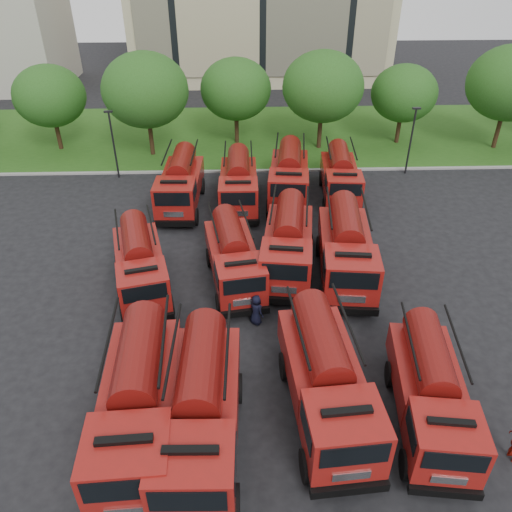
{
  "coord_description": "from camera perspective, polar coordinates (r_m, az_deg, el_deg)",
  "views": [
    {
      "loc": [
        -0.77,
        -18.07,
        16.04
      ],
      "look_at": [
        -0.03,
        3.31,
        1.8
      ],
      "focal_mm": 35.0,
      "sensor_mm": 36.0,
      "label": 1
    }
  ],
  "objects": [
    {
      "name": "fire_truck_2",
      "position": [
        19.56,
        8.01,
        -13.77
      ],
      "size": [
        3.25,
        7.77,
        3.45
      ],
      "rotation": [
        0.0,
        0.0,
        0.08
      ],
      "color": "black",
      "rests_on": "ground"
    },
    {
      "name": "lamp_post_1",
      "position": [
        39.75,
        17.34,
        12.84
      ],
      "size": [
        0.6,
        0.25,
        5.11
      ],
      "color": "black",
      "rests_on": "ground"
    },
    {
      "name": "fire_truck_11",
      "position": [
        35.4,
        9.61,
        9.04
      ],
      "size": [
        2.97,
        7.02,
        3.11
      ],
      "rotation": [
        0.0,
        0.0,
        -0.09
      ],
      "color": "black",
      "rests_on": "ground"
    },
    {
      "name": "fire_truck_7",
      "position": [
        26.82,
        10.27,
        0.88
      ],
      "size": [
        3.43,
        7.91,
        3.49
      ],
      "rotation": [
        0.0,
        0.0,
        -0.1
      ],
      "color": "black",
      "rests_on": "ground"
    },
    {
      "name": "tree_5",
      "position": [
        45.32,
        16.57,
        17.39
      ],
      "size": [
        5.46,
        5.46,
        6.68
      ],
      "color": "#382314",
      "rests_on": "ground"
    },
    {
      "name": "fire_truck_5",
      "position": [
        26.09,
        -2.58,
        -0.08
      ],
      "size": [
        3.41,
        7.11,
        3.11
      ],
      "rotation": [
        0.0,
        0.0,
        0.16
      ],
      "color": "black",
      "rests_on": "ground"
    },
    {
      "name": "fire_truck_6",
      "position": [
        27.02,
        3.66,
        1.51
      ],
      "size": [
        3.52,
        7.67,
        3.37
      ],
      "rotation": [
        0.0,
        0.0,
        -0.14
      ],
      "color": "black",
      "rests_on": "ground"
    },
    {
      "name": "fire_truck_1",
      "position": [
        18.55,
        -6.39,
        -16.94
      ],
      "size": [
        3.01,
        7.8,
        3.52
      ],
      "rotation": [
        0.0,
        0.0,
        -0.03
      ],
      "color": "black",
      "rests_on": "ground"
    },
    {
      "name": "firefighter_3",
      "position": [
        23.76,
        19.45,
        -11.25
      ],
      "size": [
        1.35,
        0.89,
        1.92
      ],
      "primitive_type": "imported",
      "rotation": [
        0.0,
        0.0,
        3.36
      ],
      "color": "black",
      "rests_on": "ground"
    },
    {
      "name": "fire_truck_9",
      "position": [
        33.73,
        -2.01,
        8.34
      ],
      "size": [
        2.67,
        7.14,
        3.24
      ],
      "rotation": [
        0.0,
        0.0,
        -0.01
      ],
      "color": "black",
      "rests_on": "ground"
    },
    {
      "name": "tree_1",
      "position": [
        45.29,
        -22.53,
        16.54
      ],
      "size": [
        5.71,
        5.71,
        6.98
      ],
      "color": "#382314",
      "rests_on": "ground"
    },
    {
      "name": "tree_4",
      "position": [
        42.53,
        7.66,
        18.63
      ],
      "size": [
        6.55,
        6.55,
        8.01
      ],
      "color": "#382314",
      "rests_on": "ground"
    },
    {
      "name": "fire_truck_3",
      "position": [
        20.3,
        19.35,
        -14.37
      ],
      "size": [
        3.21,
        7.07,
        3.11
      ],
      "rotation": [
        0.0,
        0.0,
        -0.13
      ],
      "color": "black",
      "rests_on": "ground"
    },
    {
      "name": "fire_truck_8",
      "position": [
        34.01,
        -8.63,
        8.27
      ],
      "size": [
        2.91,
        7.41,
        3.33
      ],
      "rotation": [
        0.0,
        0.0,
        -0.04
      ],
      "color": "black",
      "rests_on": "ground"
    },
    {
      "name": "tree_6",
      "position": [
        46.81,
        27.11,
        17.17
      ],
      "size": [
        6.89,
        6.89,
        8.42
      ],
      "color": "#382314",
      "rests_on": "ground"
    },
    {
      "name": "firefighter_2",
      "position": [
        21.48,
        27.18,
        -19.88
      ],
      "size": [
        0.71,
        1.09,
        1.73
      ],
      "primitive_type": "imported",
      "rotation": [
        0.0,
        0.0,
        1.71
      ],
      "color": "#99160B",
      "rests_on": "ground"
    },
    {
      "name": "tree_2",
      "position": [
        41.62,
        -12.53,
        18.03
      ],
      "size": [
        6.72,
        6.72,
        8.22
      ],
      "color": "#382314",
      "rests_on": "ground"
    },
    {
      "name": "curb",
      "position": [
        39.36,
        -0.69,
        9.71
      ],
      "size": [
        70.0,
        0.3,
        0.14
      ],
      "primitive_type": "cube",
      "color": "gray",
      "rests_on": "ground"
    },
    {
      "name": "fire_truck_0",
      "position": [
        19.11,
        -13.24,
        -15.74
      ],
      "size": [
        3.2,
        7.99,
        3.58
      ],
      "rotation": [
        0.0,
        0.0,
        0.05
      ],
      "color": "black",
      "rests_on": "ground"
    },
    {
      "name": "lamp_post_0",
      "position": [
        38.76,
        -16.02,
        12.54
      ],
      "size": [
        0.6,
        0.25,
        5.11
      ],
      "color": "black",
      "rests_on": "ground"
    },
    {
      "name": "lawn",
      "position": [
        46.88,
        -0.94,
        13.72
      ],
      "size": [
        70.0,
        16.0,
        0.12
      ],
      "primitive_type": "cube",
      "color": "#214F15",
      "rests_on": "ground"
    },
    {
      "name": "fire_truck_10",
      "position": [
        34.73,
        3.79,
        9.19
      ],
      "size": [
        3.38,
        7.66,
        3.38
      ],
      "rotation": [
        0.0,
        0.0,
        -0.11
      ],
      "color": "black",
      "rests_on": "ground"
    },
    {
      "name": "ground",
      "position": [
        24.17,
        0.35,
        -7.92
      ],
      "size": [
        140.0,
        140.0,
        0.0
      ],
      "primitive_type": "plane",
      "color": "black",
      "rests_on": "ground"
    },
    {
      "name": "firefighter_4",
      "position": [
        24.3,
        0.02,
        -7.64
      ],
      "size": [
        0.91,
        0.94,
        1.62
      ],
      "primitive_type": "imported",
      "rotation": [
        0.0,
        0.0,
        2.28
      ],
      "color": "black",
      "rests_on": "ground"
    },
    {
      "name": "fire_truck_4",
      "position": [
        26.25,
        -13.12,
        -0.81
      ],
      "size": [
        3.92,
        7.2,
        3.11
      ],
      "rotation": [
        0.0,
        0.0,
        0.24
      ],
      "color": "black",
      "rests_on": "ground"
    },
    {
      "name": "firefighter_5",
      "position": [
        28.68,
        9.65,
        -0.89
      ],
      "size": [
        1.79,
        1.53,
        1.8
      ],
      "primitive_type": "imported",
      "rotation": [
        0.0,
        0.0,
        2.55
      ],
      "color": "#99160B",
      "rests_on": "ground"
    },
    {
      "name": "tree_3",
      "position": [
        43.58,
        -2.33,
        18.52
      ],
      "size": [
        5.88,
        5.88,
        7.19
      ],
      "color": "#382314",
      "rests_on": "ground"
    }
  ]
}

